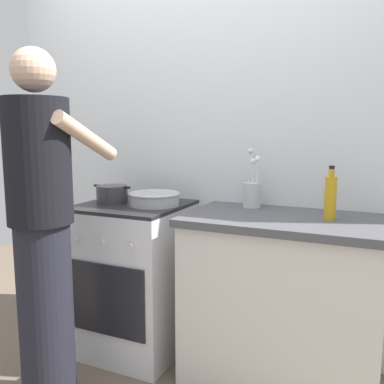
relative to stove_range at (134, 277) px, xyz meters
name	(u,v)px	position (x,y,z in m)	size (l,w,h in m)	color
ground	(175,371)	(0.35, -0.15, -0.45)	(6.00, 6.00, 0.00)	#6B5B4C
back_wall	(241,144)	(0.55, 0.35, 0.80)	(3.20, 0.10, 2.50)	silver
countertop	(282,301)	(0.90, 0.00, 0.00)	(1.00, 0.60, 0.90)	silver
stove_range	(134,277)	(0.00, 0.00, 0.00)	(0.60, 0.62, 0.90)	silver
pot	(112,194)	(-0.14, -0.01, 0.50)	(0.25, 0.19, 0.10)	#38383D
mixing_bowl	(154,198)	(0.14, 0.01, 0.49)	(0.30, 0.30, 0.08)	#B7B7BC
utensil_crock	(252,192)	(0.67, 0.20, 0.54)	(0.10, 0.10, 0.33)	silver
oil_bottle	(330,197)	(1.11, 0.03, 0.56)	(0.06, 0.06, 0.26)	gold
person	(43,231)	(-0.11, -0.61, 0.41)	(0.41, 0.50, 1.70)	black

